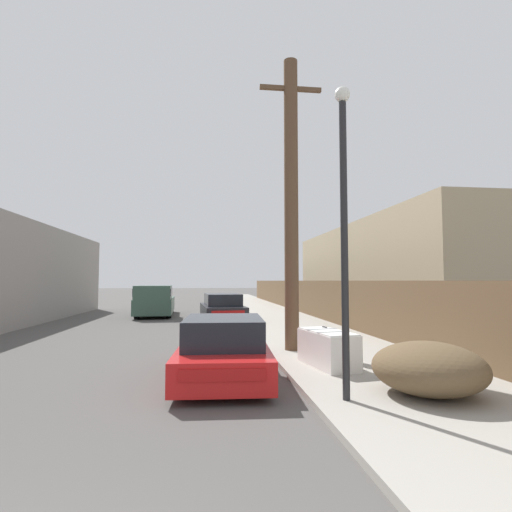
% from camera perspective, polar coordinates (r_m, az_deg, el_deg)
% --- Properties ---
extents(sidewalk_curb, '(4.20, 63.00, 0.12)m').
position_cam_1_polar(sidewalk_curb, '(25.60, 1.48, -7.97)').
color(sidewalk_curb, '#9E998E').
rests_on(sidewalk_curb, ground).
extents(discarded_fridge, '(1.02, 1.83, 0.81)m').
position_cam_1_polar(discarded_fridge, '(9.35, 10.18, -12.85)').
color(discarded_fridge, white).
rests_on(discarded_fridge, sidewalk_curb).
extents(parked_sports_car_red, '(2.03, 4.50, 1.28)m').
position_cam_1_polar(parked_sports_car_red, '(8.71, -4.64, -13.15)').
color(parked_sports_car_red, red).
rests_on(parked_sports_car_red, ground).
extents(car_parked_mid, '(2.21, 4.71, 1.40)m').
position_cam_1_polar(car_parked_mid, '(19.71, -4.86, -7.55)').
color(car_parked_mid, black).
rests_on(car_parked_mid, ground).
extents(pickup_truck, '(2.30, 5.78, 1.76)m').
position_cam_1_polar(pickup_truck, '(23.72, -14.25, -6.23)').
color(pickup_truck, '#385647').
rests_on(pickup_truck, ground).
extents(utility_pole, '(1.80, 0.40, 8.28)m').
position_cam_1_polar(utility_pole, '(11.47, 5.06, 8.00)').
color(utility_pole, brown).
rests_on(utility_pole, sidewalk_curb).
extents(street_lamp, '(0.26, 0.26, 5.18)m').
position_cam_1_polar(street_lamp, '(6.78, 12.46, 5.53)').
color(street_lamp, '#232326').
rests_on(street_lamp, sidewalk_curb).
extents(brush_pile, '(1.86, 1.92, 0.88)m').
position_cam_1_polar(brush_pile, '(7.59, 23.44, -14.47)').
color(brush_pile, brown).
rests_on(brush_pile, sidewalk_curb).
extents(wooden_fence, '(0.08, 42.69, 1.92)m').
position_cam_1_polar(wooden_fence, '(24.54, 6.50, -5.76)').
color(wooden_fence, brown).
rests_on(wooden_fence, sidewalk_curb).
extents(building_right_house, '(6.00, 19.60, 5.23)m').
position_cam_1_polar(building_right_house, '(24.76, 18.97, -2.02)').
color(building_right_house, tan).
rests_on(building_right_house, ground).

